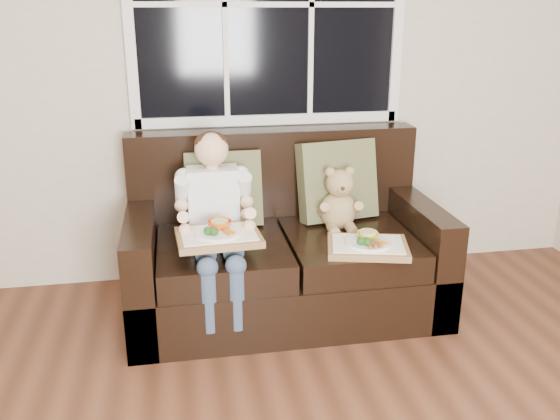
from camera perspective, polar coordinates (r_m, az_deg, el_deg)
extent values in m
cube|color=#BDB09D|center=(3.57, -4.16, 14.30)|extent=(4.50, 0.02, 2.70)
cube|color=black|center=(3.57, -1.17, 19.17)|extent=(1.50, 0.02, 1.25)
cube|color=white|center=(3.61, -1.06, 8.71)|extent=(1.58, 0.04, 0.06)
cube|color=white|center=(3.51, -14.50, 18.61)|extent=(0.06, 0.04, 1.37)
cube|color=white|center=(3.75, 11.39, 18.81)|extent=(0.06, 0.04, 1.37)
cube|color=white|center=(3.55, -1.13, 19.17)|extent=(1.50, 0.03, 0.03)
cube|color=black|center=(3.38, 0.44, -7.12)|extent=(1.70, 0.90, 0.30)
cube|color=black|center=(3.28, -13.06, -5.63)|extent=(0.15, 0.90, 0.60)
cube|color=black|center=(3.53, 12.93, -3.78)|extent=(0.15, 0.90, 0.60)
cube|color=black|center=(3.56, -0.66, 2.52)|extent=(1.70, 0.18, 0.66)
cube|color=black|center=(3.17, -5.52, -4.55)|extent=(0.68, 0.72, 0.15)
cube|color=black|center=(3.30, 6.72, -3.68)|extent=(0.68, 0.72, 0.15)
cube|color=brown|center=(3.36, -5.46, 2.01)|extent=(0.43, 0.20, 0.44)
cube|color=brown|center=(3.47, 5.53, 2.85)|extent=(0.49, 0.29, 0.47)
cube|color=white|center=(3.20, -6.43, 0.81)|extent=(0.27, 0.17, 0.37)
sphere|color=#EEBB91|center=(3.11, -6.61, 5.84)|extent=(0.18, 0.18, 0.18)
ellipsoid|color=#331E10|center=(3.12, -6.65, 6.36)|extent=(0.18, 0.18, 0.13)
cylinder|color=#34465C|center=(3.05, -7.31, -3.14)|extent=(0.10, 0.33, 0.10)
cylinder|color=#34465C|center=(3.06, -4.79, -2.98)|extent=(0.10, 0.33, 0.10)
cylinder|color=#34465C|center=(2.90, -6.86, -8.68)|extent=(0.09, 0.09, 0.31)
cylinder|color=#34465C|center=(2.91, -4.19, -8.51)|extent=(0.09, 0.09, 0.31)
cylinder|color=#EEBB91|center=(3.06, -9.29, 0.66)|extent=(0.07, 0.33, 0.26)
cylinder|color=#EEBB91|center=(3.08, -3.31, 1.00)|extent=(0.07, 0.33, 0.26)
ellipsoid|color=tan|center=(3.36, 5.62, -0.06)|extent=(0.22, 0.19, 0.22)
sphere|color=tan|center=(3.30, 5.78, 2.56)|extent=(0.17, 0.17, 0.16)
sphere|color=tan|center=(3.27, 4.86, 3.63)|extent=(0.06, 0.06, 0.06)
sphere|color=tan|center=(3.30, 6.71, 3.71)|extent=(0.06, 0.06, 0.06)
sphere|color=tan|center=(3.25, 6.05, 2.02)|extent=(0.06, 0.06, 0.06)
sphere|color=black|center=(3.22, 6.18, 2.06)|extent=(0.02, 0.02, 0.02)
cylinder|color=tan|center=(3.27, 5.30, -1.90)|extent=(0.07, 0.12, 0.06)
cylinder|color=tan|center=(3.29, 6.98, -1.78)|extent=(0.07, 0.12, 0.06)
cube|color=#A37149|center=(2.93, -5.93, -2.64)|extent=(0.43, 0.34, 0.03)
cube|color=white|center=(2.92, -5.95, -2.27)|extent=(0.38, 0.28, 0.01)
cylinder|color=white|center=(2.91, -5.94, -2.15)|extent=(0.23, 0.23, 0.01)
imported|color=#EB5813|center=(2.94, -5.84, -1.37)|extent=(0.13, 0.13, 0.04)
cylinder|color=#F6E586|center=(2.94, -5.84, -1.32)|extent=(0.09, 0.09, 0.02)
ellipsoid|color=#215D1D|center=(2.86, -6.96, -1.99)|extent=(0.04, 0.04, 0.04)
ellipsoid|color=#215D1D|center=(2.85, -6.36, -2.06)|extent=(0.04, 0.04, 0.04)
cylinder|color=orange|center=(2.87, -5.01, -2.13)|extent=(0.05, 0.06, 0.02)
cube|color=#A37149|center=(3.08, 8.42, -3.56)|extent=(0.47, 0.40, 0.03)
cube|color=white|center=(3.07, 8.44, -3.22)|extent=(0.41, 0.34, 0.01)
cylinder|color=white|center=(3.06, 8.51, -3.11)|extent=(0.23, 0.23, 0.01)
imported|color=yellow|center=(3.09, 8.44, -2.44)|extent=(0.14, 0.14, 0.03)
cylinder|color=#F6E586|center=(3.09, 8.45, -2.31)|extent=(0.09, 0.09, 0.02)
ellipsoid|color=#215D1D|center=(3.00, 7.80, -2.98)|extent=(0.04, 0.04, 0.04)
ellipsoid|color=#215D1D|center=(3.00, 8.41, -3.04)|extent=(0.04, 0.04, 0.04)
cylinder|color=orange|center=(3.03, 9.56, -3.08)|extent=(0.04, 0.06, 0.02)
cylinder|color=brown|center=(3.00, 8.90, -3.23)|extent=(0.03, 0.08, 0.02)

